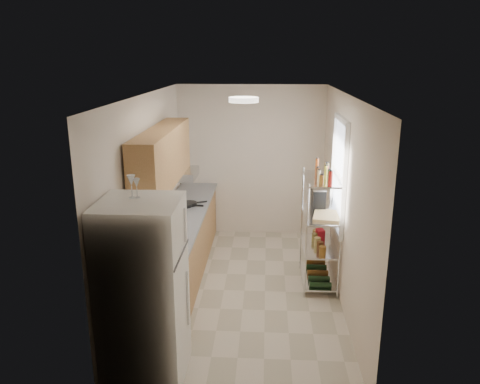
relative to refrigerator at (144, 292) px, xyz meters
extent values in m
cube|color=beige|center=(0.87, 1.76, -0.91)|extent=(2.50, 4.40, 0.01)
cube|color=silver|center=(0.87, 1.76, 1.70)|extent=(2.50, 4.40, 0.01)
cube|color=beige|center=(0.87, 3.97, 0.40)|extent=(2.50, 0.01, 2.60)
cube|color=beige|center=(0.87, -0.44, 0.40)|extent=(2.50, 0.01, 2.60)
cube|color=beige|center=(-0.38, 1.76, 0.40)|extent=(0.01, 4.40, 2.60)
cube|color=beige|center=(2.12, 1.76, 0.40)|extent=(0.01, 4.40, 2.60)
cube|color=#B7834E|center=(-0.05, 2.20, -0.47)|extent=(0.60, 3.48, 0.86)
cube|color=gray|center=(-0.03, 2.20, -0.02)|extent=(0.63, 3.51, 0.04)
cube|color=#B7BABC|center=(-0.07, 1.06, -0.03)|extent=(0.52, 0.44, 0.04)
cube|color=#B7BABC|center=(0.23, 3.56, -0.44)|extent=(0.01, 0.55, 0.72)
cube|color=#B7834E|center=(-0.18, 1.86, 0.91)|extent=(0.33, 2.20, 0.72)
cube|color=#B7BABC|center=(-0.13, 2.66, 0.49)|extent=(0.50, 0.60, 0.12)
cube|color=white|center=(2.10, 2.11, 0.65)|extent=(0.06, 1.00, 1.46)
cube|color=silver|center=(1.88, 2.06, -0.80)|extent=(0.45, 0.90, 0.02)
cube|color=silver|center=(1.88, 2.06, -0.35)|extent=(0.45, 0.90, 0.02)
cube|color=silver|center=(1.88, 2.06, 0.10)|extent=(0.45, 0.90, 0.02)
cube|color=silver|center=(1.88, 2.06, 0.60)|extent=(0.45, 0.90, 0.02)
cylinder|color=silver|center=(1.66, 1.62, -0.13)|extent=(0.02, 0.02, 1.55)
cylinder|color=silver|center=(1.66, 2.50, -0.13)|extent=(0.02, 0.02, 1.55)
cylinder|color=silver|center=(2.09, 1.62, -0.13)|extent=(0.02, 0.02, 1.55)
cylinder|color=silver|center=(2.09, 2.50, -0.13)|extent=(0.02, 0.02, 1.55)
cylinder|color=white|center=(0.87, 1.46, 1.67)|extent=(0.34, 0.34, 0.05)
cube|color=white|center=(0.00, 0.00, 0.00)|extent=(0.74, 0.74, 1.80)
cylinder|color=white|center=(-0.14, 2.04, 0.10)|extent=(0.25, 0.25, 0.20)
cylinder|color=black|center=(-0.07, 2.63, 0.02)|extent=(0.29, 0.29, 0.05)
cylinder|color=black|center=(0.00, 2.69, 0.02)|extent=(0.30, 0.30, 0.05)
cube|color=tan|center=(1.95, 1.95, 0.13)|extent=(0.43, 0.52, 0.03)
cube|color=black|center=(1.86, 2.29, 0.26)|extent=(0.18, 0.27, 0.30)
cube|color=#B3161F|center=(1.91, 2.24, -0.26)|extent=(0.12, 0.15, 0.16)
camera|label=1|loc=(1.14, -3.92, 2.15)|focal=35.00mm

